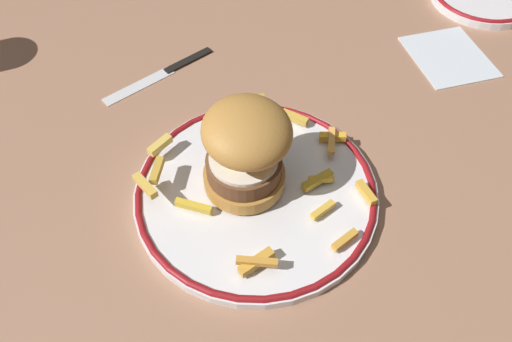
% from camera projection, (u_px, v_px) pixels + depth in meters
% --- Properties ---
extents(ground_plane, '(1.37, 1.00, 0.04)m').
position_uv_depth(ground_plane, '(234.00, 202.00, 0.60)').
color(ground_plane, '#9B6D53').
extents(dinner_plate, '(0.28, 0.28, 0.02)m').
position_uv_depth(dinner_plate, '(256.00, 191.00, 0.57)').
color(dinner_plate, silver).
rests_on(dinner_plate, ground_plane).
extents(burger, '(0.12, 0.13, 0.11)m').
position_uv_depth(burger, '(246.00, 150.00, 0.53)').
color(burger, '#BB7F36').
rests_on(burger, dinner_plate).
extents(fries_pile, '(0.26, 0.24, 0.03)m').
position_uv_depth(fries_pile, '(265.00, 176.00, 0.56)').
color(fries_pile, gold).
rests_on(fries_pile, dinner_plate).
extents(knife, '(0.17, 0.09, 0.01)m').
position_uv_depth(knife, '(168.00, 70.00, 0.71)').
color(knife, black).
rests_on(knife, ground_plane).
extents(napkin, '(0.11, 0.13, 0.00)m').
position_uv_depth(napkin, '(449.00, 56.00, 0.73)').
color(napkin, silver).
rests_on(napkin, ground_plane).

